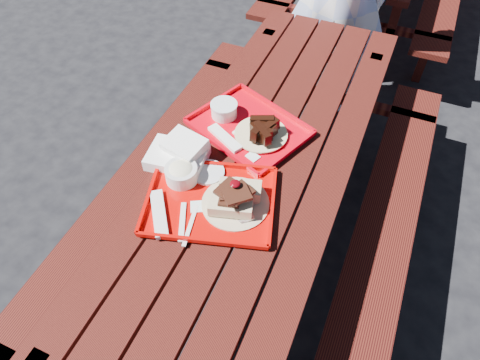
# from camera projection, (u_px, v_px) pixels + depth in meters

# --- Properties ---
(ground) EXTENTS (60.00, 60.00, 0.00)m
(ground) POSITION_uv_depth(u_px,v_px,m) (251.00, 258.00, 2.30)
(ground) COLOR black
(ground) RESTS_ON ground
(picnic_table_near) EXTENTS (1.41, 2.40, 0.75)m
(picnic_table_near) POSITION_uv_depth(u_px,v_px,m) (253.00, 194.00, 1.88)
(picnic_table_near) COLOR #49160E
(picnic_table_near) RESTS_ON ground
(near_tray) EXTENTS (0.56, 0.49, 0.15)m
(near_tray) POSITION_uv_depth(u_px,v_px,m) (211.00, 193.00, 1.59)
(near_tray) COLOR #BC0703
(near_tray) RESTS_ON picnic_table_near
(far_tray) EXTENTS (0.56, 0.51, 0.08)m
(far_tray) POSITION_uv_depth(u_px,v_px,m) (246.00, 126.00, 1.85)
(far_tray) COLOR red
(far_tray) RESTS_ON picnic_table_near
(white_cloth) EXTENTS (0.25, 0.21, 0.09)m
(white_cloth) POSITION_uv_depth(u_px,v_px,m) (179.00, 154.00, 1.72)
(white_cloth) COLOR white
(white_cloth) RESTS_ON picnic_table_near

